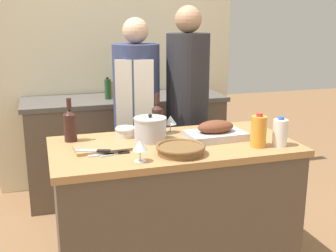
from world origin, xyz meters
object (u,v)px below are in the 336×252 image
wicker_basket (181,149)px  condiment_bottle_extra (180,87)px  wine_glass_left (170,121)px  condiment_bottle_tall (110,89)px  knife_chef (110,154)px  juice_jug (259,131)px  person_cook_guest (187,107)px  stock_pot (150,129)px  milk_jug (280,132)px  wine_bottle_dark (157,118)px  knife_paring (116,154)px  mixing_bowl (126,131)px  cutting_board (102,148)px  wine_bottle_green (70,124)px  roasting_pan (215,132)px  person_cook_aproned (137,116)px  wine_glass_right (140,146)px  knife_bread (94,151)px  stand_mixer (133,82)px  condiment_bottle_short (108,89)px

wicker_basket → condiment_bottle_extra: 1.62m
wine_glass_left → condiment_bottle_tall: (-0.19, 1.23, 0.02)m
knife_chef → juice_jug: bearing=-7.2°
wicker_basket → condiment_bottle_extra: (0.52, 1.54, 0.08)m
wicker_basket → knife_chef: wicker_basket is taller
wicker_basket → person_cook_guest: person_cook_guest is taller
stock_pot → milk_jug: bearing=-24.9°
wine_bottle_dark → knife_paring: size_ratio=1.52×
mixing_bowl → juice_jug: size_ratio=0.66×
cutting_board → wine_bottle_green: (-0.16, 0.22, 0.10)m
roasting_pan → wicker_basket: size_ratio=1.33×
person_cook_aproned → person_cook_guest: person_cook_guest is taller
wicker_basket → wine_glass_left: bearing=79.6°
wine_glass_right → wine_bottle_dark: bearing=64.5°
mixing_bowl → condiment_bottle_extra: 1.33m
juice_jug → wine_glass_left: juice_jug is taller
knife_bread → juice_jug: bearing=-8.4°
knife_chef → person_cook_guest: 1.10m
wine_glass_left → mixing_bowl: bearing=-178.2°
roasting_pan → knife_chef: size_ratio=1.59×
roasting_pan → person_cook_aproned: 0.83m
stand_mixer → knife_paring: bearing=-105.9°
milk_jug → wine_glass_left: size_ratio=1.58×
knife_chef → wine_bottle_green: bearing=119.4°
milk_jug → wine_bottle_dark: (-0.62, 0.45, 0.03)m
wine_bottle_dark → condiment_bottle_short: 1.18m
wicker_basket → wine_glass_right: bearing=-167.1°
stock_pot → wine_glass_right: bearing=-112.7°
knife_bread → stand_mixer: stand_mixer is taller
condiment_bottle_short → wine_bottle_green: bearing=-109.7°
mixing_bowl → knife_bread: size_ratio=0.69×
wine_bottle_dark → wine_glass_left: bearing=7.7°
wicker_basket → condiment_bottle_short: (-0.14, 1.60, 0.08)m
juice_jug → wine_bottle_dark: (-0.49, 0.43, 0.01)m
wine_glass_right → knife_chef: (-0.13, 0.16, -0.08)m
milk_jug → condiment_bottle_extra: condiment_bottle_extra is taller
cutting_board → person_cook_aproned: (0.38, 0.77, -0.01)m
knife_bread → condiment_bottle_tall: bearing=77.3°
wine_bottle_dark → condiment_bottle_tall: (-0.10, 1.24, -0.01)m
condiment_bottle_short → condiment_bottle_extra: condiment_bottle_short is taller
knife_chef → stand_mixer: size_ratio=0.77×
condiment_bottle_tall → mixing_bowl: bearing=-95.1°
mixing_bowl → wine_glass_left: (0.30, 0.01, 0.05)m
knife_bread → knife_chef: bearing=-19.8°
juice_jug → wine_glass_right: 0.72m
wine_bottle_green → stand_mixer: bearing=62.5°
knife_chef → stand_mixer: 1.72m
wine_glass_right → knife_chef: bearing=129.3°
wicker_basket → condiment_bottle_short: bearing=95.0°
milk_jug → condiment_bottle_extra: size_ratio=0.91×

